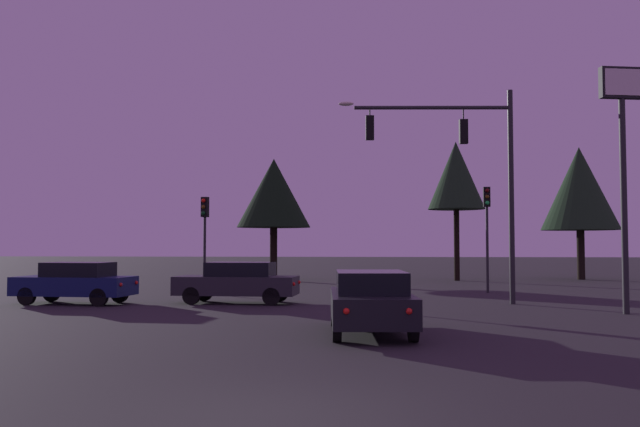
{
  "coord_description": "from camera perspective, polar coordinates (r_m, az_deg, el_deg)",
  "views": [
    {
      "loc": [
        1.16,
        -8.08,
        2.16
      ],
      "look_at": [
        -0.8,
        16.18,
        3.33
      ],
      "focal_mm": 36.67,
      "sensor_mm": 36.0,
      "label": 1
    }
  ],
  "objects": [
    {
      "name": "car_crossing_right",
      "position": [
        25.66,
        -20.56,
        -5.63
      ],
      "size": [
        4.41,
        2.11,
        1.52
      ],
      "color": "#0F1947",
      "rests_on": "ground"
    },
    {
      "name": "traffic_light_corner_right",
      "position": [
        29.56,
        -10.03,
        -0.99
      ],
      "size": [
        0.35,
        0.38,
        4.3
      ],
      "color": "#232326",
      "rests_on": "ground"
    },
    {
      "name": "traffic_signal_mast_arm",
      "position": [
        24.73,
        12.5,
        4.72
      ],
      "size": [
        6.43,
        0.7,
        7.89
      ],
      "color": "#232326",
      "rests_on": "ground"
    },
    {
      "name": "store_sign_illuminated",
      "position": [
        22.88,
        24.89,
        6.27
      ],
      "size": [
        1.42,
        0.51,
        7.8
      ],
      "color": "#232326",
      "rests_on": "ground"
    },
    {
      "name": "tree_center_horizon",
      "position": [
        40.19,
        -4.06,
        1.76
      ],
      "size": [
        4.52,
        4.52,
        7.46
      ],
      "color": "black",
      "rests_on": "ground"
    },
    {
      "name": "car_crossing_left",
      "position": [
        24.47,
        -7.2,
        -5.93
      ],
      "size": [
        4.6,
        1.91,
        1.52
      ],
      "color": "#232328",
      "rests_on": "ground"
    },
    {
      "name": "car_nearside_lane",
      "position": [
        16.11,
        4.43,
        -7.6
      ],
      "size": [
        2.21,
        4.54,
        1.52
      ],
      "color": "black",
      "rests_on": "ground"
    },
    {
      "name": "ground_plane",
      "position": [
        32.67,
        2.6,
        -6.54
      ],
      "size": [
        168.0,
        168.0,
        0.0
      ],
      "primitive_type": "plane",
      "color": "#262326",
      "rests_on": "ground"
    },
    {
      "name": "tree_left_far",
      "position": [
        40.56,
        11.78,
        3.22
      ],
      "size": [
        3.43,
        3.43,
        8.45
      ],
      "color": "black",
      "rests_on": "ground"
    },
    {
      "name": "traffic_light_corner_left",
      "position": [
        30.49,
        14.37,
        -0.4
      ],
      "size": [
        0.31,
        0.35,
        4.78
      ],
      "color": "#232326",
      "rests_on": "ground"
    },
    {
      "name": "tree_behind_sign",
      "position": [
        43.91,
        21.71,
        2.02
      ],
      "size": [
        4.74,
        4.74,
        8.29
      ],
      "color": "black",
      "rests_on": "ground"
    }
  ]
}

